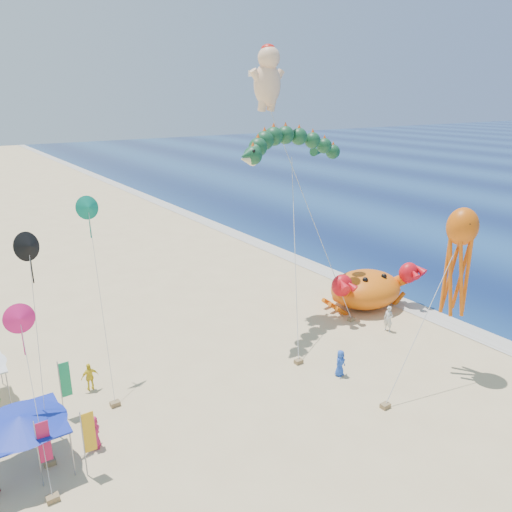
{
  "coord_description": "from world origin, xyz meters",
  "views": [
    {
      "loc": [
        -17.89,
        -21.37,
        15.65
      ],
      "look_at": [
        -2.0,
        2.0,
        6.5
      ],
      "focal_mm": 35.0,
      "sensor_mm": 36.0,
      "label": 1
    }
  ],
  "objects_px": {
    "crab_inflatable": "(367,288)",
    "octopus_kite": "(459,254)",
    "dragon_kite": "(290,150)",
    "cherub_kite": "(268,77)",
    "canopy_blue": "(20,421)"
  },
  "relations": [
    {
      "from": "crab_inflatable",
      "to": "octopus_kite",
      "type": "xyz_separation_m",
      "value": [
        -2.81,
        -9.15,
        5.69
      ]
    },
    {
      "from": "crab_inflatable",
      "to": "dragon_kite",
      "type": "bearing_deg",
      "value": 160.96
    },
    {
      "from": "dragon_kite",
      "to": "cherub_kite",
      "type": "height_order",
      "value": "cherub_kite"
    },
    {
      "from": "crab_inflatable",
      "to": "canopy_blue",
      "type": "bearing_deg",
      "value": -170.61
    },
    {
      "from": "octopus_kite",
      "to": "cherub_kite",
      "type": "bearing_deg",
      "value": 103.96
    },
    {
      "from": "canopy_blue",
      "to": "dragon_kite",
      "type": "bearing_deg",
      "value": 18.16
    },
    {
      "from": "dragon_kite",
      "to": "canopy_blue",
      "type": "relative_size",
      "value": 3.49
    },
    {
      "from": "dragon_kite",
      "to": "crab_inflatable",
      "type": "bearing_deg",
      "value": -19.04
    },
    {
      "from": "octopus_kite",
      "to": "canopy_blue",
      "type": "relative_size",
      "value": 2.58
    },
    {
      "from": "crab_inflatable",
      "to": "cherub_kite",
      "type": "xyz_separation_m",
      "value": [
        -6.22,
        4.57,
        15.29
      ]
    },
    {
      "from": "dragon_kite",
      "to": "octopus_kite",
      "type": "bearing_deg",
      "value": -73.62
    },
    {
      "from": "dragon_kite",
      "to": "cherub_kite",
      "type": "xyz_separation_m",
      "value": [
        -0.1,
        2.46,
        4.67
      ]
    },
    {
      "from": "cherub_kite",
      "to": "octopus_kite",
      "type": "bearing_deg",
      "value": -76.04
    },
    {
      "from": "dragon_kite",
      "to": "cherub_kite",
      "type": "bearing_deg",
      "value": 92.32
    },
    {
      "from": "dragon_kite",
      "to": "canopy_blue",
      "type": "height_order",
      "value": "dragon_kite"
    }
  ]
}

